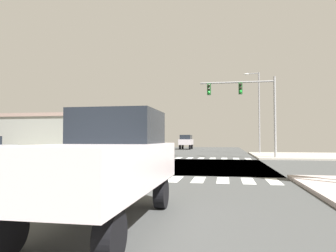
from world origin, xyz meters
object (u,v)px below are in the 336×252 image
object	(u,v)px
suv_leading_2	(186,141)
pickup_crossing_1	(107,159)
traffic_signal_mast	(246,99)
street_lamp	(257,106)
bank_building	(53,134)

from	to	relation	value
suv_leading_2	pickup_crossing_1	bearing A→B (deg)	95.05
traffic_signal_mast	suv_leading_2	xyz separation A→B (m)	(-8.14, 23.32, -3.81)
traffic_signal_mast	pickup_crossing_1	size ratio (longest dim) A/B	1.38
pickup_crossing_1	suv_leading_2	world-z (taller)	pickup_crossing_1
traffic_signal_mast	suv_leading_2	world-z (taller)	traffic_signal_mast
street_lamp	traffic_signal_mast	bearing A→B (deg)	-101.25
bank_building	suv_leading_2	distance (m)	21.48
bank_building	suv_leading_2	bearing A→B (deg)	47.31
pickup_crossing_1	suv_leading_2	xyz separation A→B (m)	(-4.00, 45.28, 0.10)
pickup_crossing_1	bank_building	bearing A→B (deg)	122.16
bank_building	suv_leading_2	size ratio (longest dim) A/B	3.63
pickup_crossing_1	suv_leading_2	bearing A→B (deg)	95.05
traffic_signal_mast	pickup_crossing_1	bearing A→B (deg)	-100.68
street_lamp	bank_building	xyz separation A→B (m)	(-24.53, -1.68, -3.19)
bank_building	suv_leading_2	xyz separation A→B (m)	(14.55, 15.77, -0.91)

